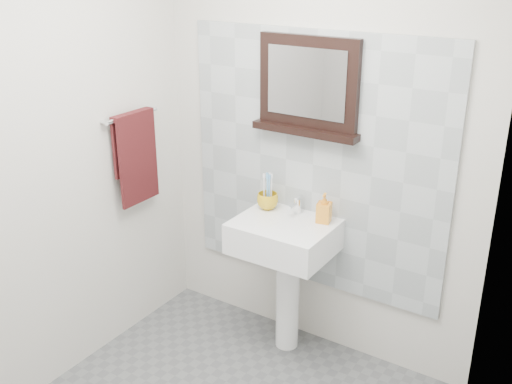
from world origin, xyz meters
TOP-DOWN VIEW (x-y plane):
  - back_wall at (0.00, 1.10)m, footprint 2.00×0.01m
  - left_wall at (-1.00, 0.00)m, footprint 0.01×2.20m
  - right_wall at (1.00, 0.00)m, footprint 0.01×2.20m
  - splashback at (0.00, 1.09)m, footprint 1.60×0.02m
  - pedestal_sink at (-0.06, 0.87)m, footprint 0.55×0.44m
  - toothbrush_cup at (-0.24, 0.97)m, footprint 0.13×0.13m
  - toothbrushes at (-0.23, 0.97)m, footprint 0.05×0.04m
  - soap_dispenser at (0.13, 0.98)m, footprint 0.09×0.09m
  - framed_mirror at (-0.04, 1.06)m, footprint 0.63×0.11m
  - towel_bar at (-0.95, 0.63)m, footprint 0.07×0.40m
  - hand_towel at (-0.94, 0.63)m, footprint 0.06×0.30m

SIDE VIEW (x-z plane):
  - pedestal_sink at x=-0.06m, z-range 0.20..1.16m
  - toothbrush_cup at x=-0.24m, z-range 0.86..0.96m
  - soap_dispenser at x=0.13m, z-range 0.86..1.03m
  - toothbrushes at x=-0.23m, z-range 0.88..1.09m
  - splashback at x=0.00m, z-range 0.40..1.90m
  - hand_towel at x=-0.94m, z-range 0.91..1.46m
  - back_wall at x=0.00m, z-range 0.00..2.50m
  - left_wall at x=-1.00m, z-range 0.00..2.50m
  - right_wall at x=1.00m, z-range 0.00..2.50m
  - towel_bar at x=-0.95m, z-range 1.39..1.41m
  - framed_mirror at x=-0.04m, z-range 1.32..1.85m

